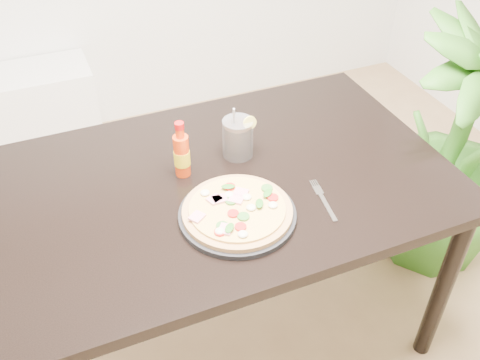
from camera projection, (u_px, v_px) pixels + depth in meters
name	position (u px, v px, depth m)	size (l,w,h in m)	color
dining_table	(226.00, 197.00, 1.71)	(1.40, 0.90, 0.75)	black
plate	(237.00, 215.00, 1.52)	(0.34, 0.34, 0.02)	black
pizza	(237.00, 210.00, 1.51)	(0.31, 0.31, 0.03)	tan
hot_sauce_bottle	(182.00, 154.00, 1.63)	(0.05, 0.05, 0.19)	#E83E0D
cola_cup	(238.00, 139.00, 1.72)	(0.10, 0.10, 0.19)	black
fork	(323.00, 199.00, 1.58)	(0.05, 0.19, 0.00)	silver
houseplant	(453.00, 151.00, 2.14)	(0.59, 0.59, 1.06)	#33741F
plant_pot	(430.00, 226.00, 2.41)	(0.28, 0.28, 0.22)	brown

